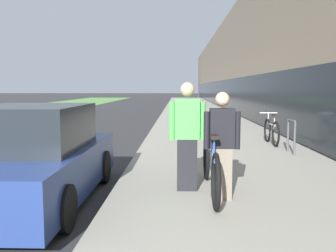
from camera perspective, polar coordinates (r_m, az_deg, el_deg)
name	(u,v)px	position (r m, az deg, el deg)	size (l,w,h in m)	color
sidewalk_slab	(197,113)	(24.62, 4.42, 1.93)	(4.54, 70.00, 0.15)	gray
storefront_facade	(278,67)	(33.67, 16.44, 8.61)	(10.01, 70.00, 7.02)	gray
lawn_strip	(29,110)	(30.82, -20.37, 2.26)	(6.96, 70.00, 0.03)	#5B9347
tandem_bicycle	(210,167)	(5.83, 6.49, -6.18)	(0.52, 2.47, 0.98)	black
person_rider	(222,146)	(5.49, 8.19, -2.99)	(0.53, 0.21, 1.56)	#756B5B
person_bystander	(187,136)	(5.91, 2.93, -1.59)	(0.58, 0.23, 1.71)	black
bike_rack_hoop	(291,133)	(9.69, 18.28, -1.00)	(0.05, 0.60, 0.84)	#4C4C51
cruiser_bike_nearest	(271,131)	(11.13, 15.48, -0.77)	(0.52, 1.67, 0.89)	black
parked_sedan_curbside	(32,159)	(6.16, -20.00, -4.76)	(1.89, 4.03, 1.51)	navy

